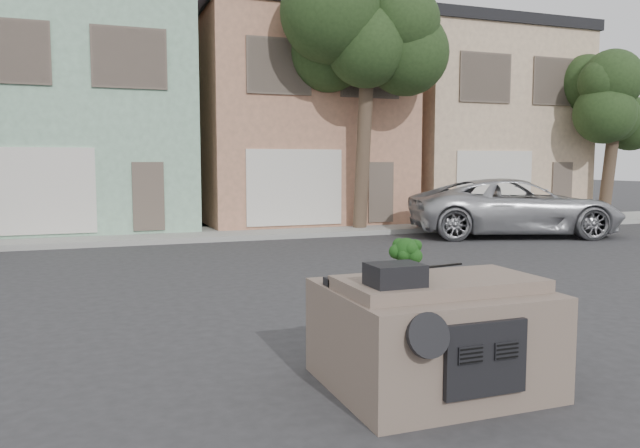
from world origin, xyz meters
TOP-DOWN VIEW (x-y plane):
  - ground_plane at (0.00, 0.00)m, footprint 120.00×120.00m
  - sidewalk at (0.00, 10.50)m, footprint 40.00×3.00m
  - townhouse_mint at (-3.50, 14.50)m, footprint 7.20×8.20m
  - townhouse_tan at (4.00, 14.50)m, footprint 7.20×8.20m
  - townhouse_beige at (11.50, 14.50)m, footprint 7.20×8.20m
  - silver_pickup at (9.01, 7.42)m, footprint 6.88×4.66m
  - tree_near at (5.00, 9.80)m, footprint 4.40×4.00m
  - tree_far at (15.00, 9.80)m, footprint 3.20×3.00m
  - car_dashboard at (0.00, -3.00)m, footprint 2.00×1.80m
  - instrument_hump at (-0.58, -3.35)m, footprint 0.48×0.38m
  - wiper_arm at (0.28, -2.62)m, footprint 0.69×0.15m
  - broccoli at (-0.23, -2.90)m, footprint 0.39×0.39m

SIDE VIEW (x-z plane):
  - ground_plane at x=0.00m, z-range 0.00..0.00m
  - silver_pickup at x=9.01m, z-range -0.87..0.87m
  - sidewalk at x=0.00m, z-range 0.00..0.15m
  - car_dashboard at x=0.00m, z-range 0.00..1.12m
  - wiper_arm at x=0.28m, z-range 1.12..1.14m
  - instrument_hump at x=-0.58m, z-range 1.12..1.32m
  - broccoli at x=-0.23m, z-range 1.12..1.50m
  - tree_far at x=15.00m, z-range 0.00..6.00m
  - townhouse_mint at x=-3.50m, z-range 0.00..7.55m
  - townhouse_tan at x=4.00m, z-range 0.00..7.55m
  - townhouse_beige at x=11.50m, z-range 0.00..7.55m
  - tree_near at x=5.00m, z-range 0.00..8.50m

